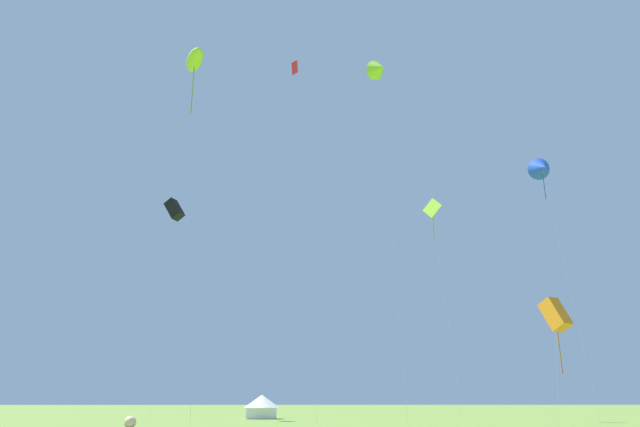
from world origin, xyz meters
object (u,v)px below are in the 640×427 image
kite_black_box (174,210)px  kite_lime_parafoil (195,60)px  kite_red_diamond (295,80)px  festival_tent_right (262,405)px  kite_lime_diamond (433,211)px  kite_lime_delta (379,69)px  kite_blue_delta (542,168)px  kite_orange_box (555,315)px

kite_black_box → kite_lime_parafoil: size_ratio=0.75×
kite_red_diamond → kite_black_box: size_ratio=1.49×
festival_tent_right → kite_lime_parafoil: bearing=-109.0°
kite_lime_diamond → kite_lime_delta: bearing=-133.3°
kite_blue_delta → festival_tent_right: size_ratio=7.29×
kite_lime_parafoil → kite_lime_delta: size_ratio=0.88×
kite_blue_delta → kite_lime_diamond: size_ratio=1.16×
kite_black_box → kite_blue_delta: bearing=-10.0°
kite_orange_box → kite_lime_parafoil: (-30.95, 0.21, 23.52)m
kite_red_diamond → kite_blue_delta: 28.28m
kite_black_box → festival_tent_right: bearing=-0.9°
kite_red_diamond → festival_tent_right: kite_red_diamond is taller
kite_blue_delta → kite_black_box: size_ratio=1.11×
festival_tent_right → kite_lime_delta: bearing=-40.2°
kite_orange_box → kite_lime_parafoil: 38.87m
kite_orange_box → kite_lime_diamond: (-6.31, 14.05, 13.42)m
kite_red_diamond → festival_tent_right: size_ratio=9.75×
kite_lime_diamond → kite_blue_delta: bearing=-17.1°
kite_red_diamond → festival_tent_right: bearing=107.0°
kite_blue_delta → kite_lime_parafoil: kite_lime_parafoil is taller
kite_blue_delta → kite_lime_parafoil: 38.03m
kite_blue_delta → kite_orange_box: bearing=-115.9°
festival_tent_right → kite_orange_box: bearing=-35.1°
kite_orange_box → kite_black_box: kite_black_box is taller
kite_lime_diamond → kite_lime_parafoil: 30.01m
kite_lime_parafoil → festival_tent_right: bearing=71.0°
kite_orange_box → kite_lime_delta: (-12.73, 7.24, 27.29)m
kite_blue_delta → kite_lime_delta: (-17.85, -3.30, 9.99)m
kite_blue_delta → kite_lime_diamond: 12.57m
kite_lime_diamond → kite_lime_parafoil: kite_lime_parafoil is taller
kite_blue_delta → kite_lime_parafoil: (-36.06, -10.33, 6.22)m
kite_orange_box → kite_lime_delta: bearing=150.4°
kite_red_diamond → kite_lime_delta: (8.95, 0.47, 1.78)m
kite_blue_delta → kite_lime_diamond: bearing=162.9°
kite_red_diamond → kite_black_box: kite_red_diamond is taller
kite_black_box → kite_lime_delta: kite_lime_delta is taller
kite_blue_delta → festival_tent_right: (-30.10, 7.04, -24.51)m
kite_red_diamond → kite_orange_box: kite_red_diamond is taller
kite_black_box → festival_tent_right: size_ratio=6.55×
kite_black_box → kite_lime_parafoil: 20.30m
kite_red_diamond → kite_lime_parafoil: 11.53m
kite_red_diamond → kite_lime_delta: 9.14m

